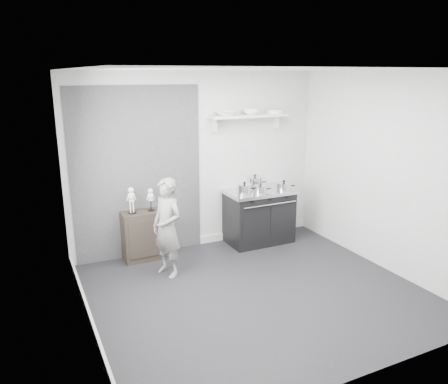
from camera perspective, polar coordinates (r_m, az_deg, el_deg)
The scene contains 15 objects.
ground at distance 5.64m, azimuth 4.04°, elevation -12.90°, with size 4.00×4.00×0.00m, color black.
room_shell at distance 5.16m, azimuth 2.70°, elevation 3.85°, with size 4.02×3.62×2.71m.
wall_shelf at distance 6.86m, azimuth 3.25°, elevation 9.80°, with size 1.30×0.26×0.24m.
stove at distance 7.06m, azimuth 4.60°, elevation -3.11°, with size 1.09×0.68×0.87m.
side_cabinet at distance 6.52m, azimuth -10.62°, elevation -5.62°, with size 0.56×0.33×0.73m, color black.
child at distance 5.87m, azimuth -7.42°, elevation -4.63°, with size 0.49×0.32×1.35m, color slate.
pot_front_left at distance 6.67m, azimuth 2.68°, elevation 0.39°, with size 0.32×0.23×0.20m.
pot_back_left at distance 7.01m, azimuth 4.05°, elevation 1.24°, with size 0.34×0.25×0.23m.
pot_front_right at distance 6.95m, azimuth 7.82°, elevation 0.74°, with size 0.33×0.24×0.17m.
pot_front_center at distance 6.74m, azimuth 4.77°, elevation 0.36°, with size 0.30×0.21×0.16m.
skeleton_full at distance 6.31m, azimuth -12.01°, elevation -0.81°, with size 0.12×0.08×0.44m, color silver, non-canonical shape.
skeleton_torso at distance 6.38m, azimuth -9.56°, elevation -0.77°, with size 0.11×0.07×0.38m, color silver, non-canonical shape.
bowl_large at distance 6.66m, azimuth 0.21°, elevation 10.27°, with size 0.32×0.32×0.08m, color white.
bowl_small at distance 6.86m, azimuth 3.58°, elevation 10.41°, with size 0.27×0.27×0.08m, color white.
plate_stack at distance 7.09m, azimuth 6.68°, elevation 10.40°, with size 0.26×0.26×0.06m, color white.
Camera 1 is at (-2.49, -4.30, 2.66)m, focal length 35.00 mm.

